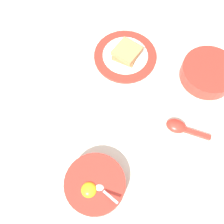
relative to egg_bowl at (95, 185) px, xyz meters
name	(u,v)px	position (x,y,z in m)	size (l,w,h in m)	color
ground_plane	(146,117)	(-0.14, -0.24, -0.03)	(3.00, 3.00, 0.00)	silver
egg_bowl	(95,185)	(0.00, 0.00, 0.00)	(0.17, 0.17, 0.08)	red
toast_plate	(125,56)	(-0.05, -0.47, -0.02)	(0.23, 0.23, 0.01)	red
toast_sandwich	(127,52)	(-0.05, -0.47, 0.00)	(0.11, 0.11, 0.04)	#9E7042
soup_spoon	(179,127)	(-0.25, -0.21, -0.02)	(0.15, 0.06, 0.03)	red
congee_bowl	(209,72)	(-0.34, -0.41, 0.00)	(0.19, 0.19, 0.05)	red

